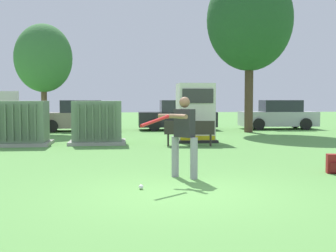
% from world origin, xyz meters
% --- Properties ---
extents(ground_plane, '(96.00, 96.00, 0.00)m').
position_xyz_m(ground_plane, '(0.00, 0.00, 0.00)').
color(ground_plane, '#5B9947').
extents(transformer_west, '(2.10, 1.70, 1.62)m').
position_xyz_m(transformer_west, '(-4.74, 8.90, 0.79)').
color(transformer_west, '#9E9B93').
rests_on(transformer_west, ground).
extents(transformer_mid_west, '(2.10, 1.70, 1.62)m').
position_xyz_m(transformer_mid_west, '(-1.99, 9.11, 0.79)').
color(transformer_mid_west, '#9E9B93').
rests_on(transformer_mid_west, ground).
extents(generator_enclosure, '(1.60, 1.40, 2.30)m').
position_xyz_m(generator_enclosure, '(1.80, 9.49, 1.14)').
color(generator_enclosure, '#262626').
rests_on(generator_enclosure, ground).
extents(park_bench, '(1.84, 0.66, 0.92)m').
position_xyz_m(park_bench, '(1.33, 7.92, 0.54)').
color(park_bench, '#2D2823').
rests_on(park_bench, ground).
extents(batter, '(1.26, 1.37, 1.74)m').
position_xyz_m(batter, '(0.22, 1.50, 0.98)').
color(batter, gray).
rests_on(batter, ground).
extents(sports_ball, '(0.09, 0.09, 0.09)m').
position_xyz_m(sports_ball, '(-0.73, 0.41, 0.04)').
color(sports_ball, white).
rests_on(sports_ball, ground).
extents(backpack, '(0.36, 0.31, 0.44)m').
position_xyz_m(backpack, '(3.73, 1.77, 0.21)').
color(backpack, maroon).
rests_on(backpack, ground).
extents(tree_left, '(2.80, 2.80, 5.35)m').
position_xyz_m(tree_left, '(-4.88, 14.61, 3.67)').
color(tree_left, brown).
rests_on(tree_left, ground).
extents(tree_center_left, '(4.29, 4.29, 8.20)m').
position_xyz_m(tree_center_left, '(5.32, 14.18, 5.62)').
color(tree_center_left, '#4C3828').
rests_on(tree_center_left, ground).
extents(parked_car_leftmost, '(4.36, 2.25, 1.62)m').
position_xyz_m(parked_car_leftmost, '(-3.36, 16.03, 0.75)').
color(parked_car_leftmost, gray).
rests_on(parked_car_leftmost, ground).
extents(parked_car_left_of_center, '(4.22, 1.96, 1.62)m').
position_xyz_m(parked_car_left_of_center, '(1.96, 16.30, 0.75)').
color(parked_car_left_of_center, black).
rests_on(parked_car_left_of_center, ground).
extents(parked_car_right_of_center, '(4.27, 2.06, 1.62)m').
position_xyz_m(parked_car_right_of_center, '(7.68, 16.41, 0.75)').
color(parked_car_right_of_center, '#B2B2B7').
rests_on(parked_car_right_of_center, ground).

